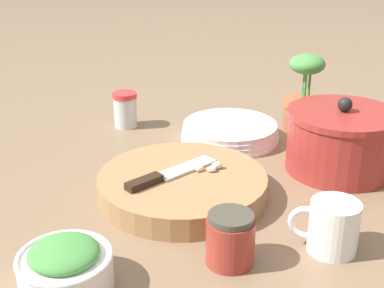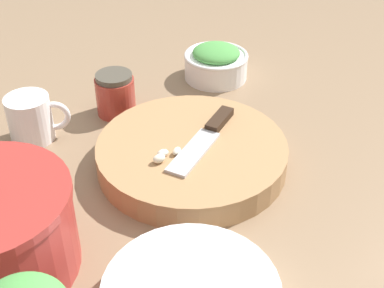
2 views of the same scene
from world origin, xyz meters
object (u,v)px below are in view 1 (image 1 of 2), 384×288
garlic_cloves (211,167)px  stock_pot (341,141)px  plate_stack (230,132)px  honey_jar (230,239)px  potted_herb (304,99)px  coffee_mug (332,227)px  cutting_board (182,186)px  chef_knife (166,175)px  spice_jar (125,109)px  herb_bowl (65,267)px

garlic_cloves → stock_pot: bearing=104.4°
plate_stack → honey_jar: honey_jar is taller
plate_stack → potted_herb: (-0.05, 0.18, 0.06)m
plate_stack → honey_jar: (0.46, -0.07, 0.02)m
coffee_mug → cutting_board: bearing=-131.8°
chef_knife → coffee_mug: (0.18, 0.24, -0.01)m
cutting_board → stock_pot: stock_pot is taller
spice_jar → stock_pot: (0.28, 0.43, 0.02)m
spice_jar → potted_herb: potted_herb is taller
spice_jar → plate_stack: 0.26m
plate_stack → potted_herb: 0.20m
herb_bowl → spice_jar: (-0.60, 0.06, 0.01)m
garlic_cloves → honey_jar: size_ratio=0.68×
garlic_cloves → potted_herb: 0.38m
garlic_cloves → chef_knife: bearing=-76.2°
chef_knife → herb_bowl: bearing=-68.2°
plate_stack → chef_knife: bearing=-30.9°
spice_jar → coffee_mug: 0.63m
stock_pot → potted_herb: (-0.22, -0.01, 0.01)m
cutting_board → coffee_mug: 0.28m
chef_knife → spice_jar: 0.37m
cutting_board → herb_bowl: herb_bowl is taller
plate_stack → stock_pot: (0.17, 0.19, 0.04)m
coffee_mug → plate_stack: 0.45m
garlic_cloves → stock_pot: size_ratio=0.25×
stock_pot → coffee_mug: bearing=-21.5°
honey_jar → stock_pot: bearing=137.7°
herb_bowl → potted_herb: 0.73m
cutting_board → honey_jar: honey_jar is taller
coffee_mug → potted_herb: 0.50m
herb_bowl → stock_pot: 0.59m
plate_stack → potted_herb: size_ratio=1.21×
coffee_mug → honey_jar: coffee_mug is taller
stock_pot → chef_knife: bearing=-75.8°
cutting_board → plate_stack: 0.28m
cutting_board → chef_knife: bearing=-81.2°
spice_jar → cutting_board: bearing=17.1°
stock_pot → spice_jar: bearing=-122.9°
chef_knife → honey_jar: honey_jar is taller
cutting_board → potted_herb: size_ratio=1.68×
cutting_board → honey_jar: bearing=14.8°
cutting_board → spice_jar: (-0.36, -0.11, 0.02)m
spice_jar → plate_stack: spice_jar is taller
cutting_board → spice_jar: bearing=-162.9°
plate_stack → stock_pot: 0.26m
garlic_cloves → plate_stack: garlic_cloves is taller
plate_stack → stock_pot: size_ratio=1.03×
herb_bowl → potted_herb: size_ratio=0.72×
herb_bowl → chef_knife: bearing=148.7°
potted_herb → garlic_cloves: bearing=-41.3°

